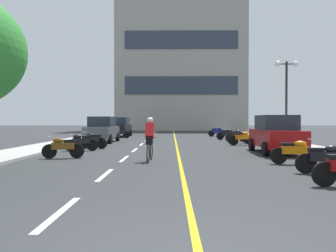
# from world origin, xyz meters

# --- Properties ---
(ground_plane) EXTENTS (140.00, 140.00, 0.00)m
(ground_plane) POSITION_xyz_m (0.00, 21.00, 0.00)
(ground_plane) COLOR #2D3033
(curb_left) EXTENTS (2.40, 72.00, 0.12)m
(curb_left) POSITION_xyz_m (-7.20, 24.00, 0.06)
(curb_left) COLOR #A8A8A3
(curb_left) RESTS_ON ground
(curb_right) EXTENTS (2.40, 72.00, 0.12)m
(curb_right) POSITION_xyz_m (7.20, 24.00, 0.06)
(curb_right) COLOR #A8A8A3
(curb_right) RESTS_ON ground
(lane_dash_0) EXTENTS (0.14, 2.20, 0.01)m
(lane_dash_0) POSITION_xyz_m (-2.00, 2.00, 0.00)
(lane_dash_0) COLOR silver
(lane_dash_0) RESTS_ON ground
(lane_dash_1) EXTENTS (0.14, 2.20, 0.01)m
(lane_dash_1) POSITION_xyz_m (-2.00, 6.00, 0.00)
(lane_dash_1) COLOR silver
(lane_dash_1) RESTS_ON ground
(lane_dash_2) EXTENTS (0.14, 2.20, 0.01)m
(lane_dash_2) POSITION_xyz_m (-2.00, 10.00, 0.00)
(lane_dash_2) COLOR silver
(lane_dash_2) RESTS_ON ground
(lane_dash_3) EXTENTS (0.14, 2.20, 0.01)m
(lane_dash_3) POSITION_xyz_m (-2.00, 14.00, 0.00)
(lane_dash_3) COLOR silver
(lane_dash_3) RESTS_ON ground
(lane_dash_4) EXTENTS (0.14, 2.20, 0.01)m
(lane_dash_4) POSITION_xyz_m (-2.00, 18.00, 0.00)
(lane_dash_4) COLOR silver
(lane_dash_4) RESTS_ON ground
(lane_dash_5) EXTENTS (0.14, 2.20, 0.01)m
(lane_dash_5) POSITION_xyz_m (-2.00, 22.00, 0.00)
(lane_dash_5) COLOR silver
(lane_dash_5) RESTS_ON ground
(lane_dash_6) EXTENTS (0.14, 2.20, 0.01)m
(lane_dash_6) POSITION_xyz_m (-2.00, 26.00, 0.00)
(lane_dash_6) COLOR silver
(lane_dash_6) RESTS_ON ground
(lane_dash_7) EXTENTS (0.14, 2.20, 0.01)m
(lane_dash_7) POSITION_xyz_m (-2.00, 30.00, 0.00)
(lane_dash_7) COLOR silver
(lane_dash_7) RESTS_ON ground
(lane_dash_8) EXTENTS (0.14, 2.20, 0.01)m
(lane_dash_8) POSITION_xyz_m (-2.00, 34.00, 0.00)
(lane_dash_8) COLOR silver
(lane_dash_8) RESTS_ON ground
(lane_dash_9) EXTENTS (0.14, 2.20, 0.01)m
(lane_dash_9) POSITION_xyz_m (-2.00, 38.00, 0.00)
(lane_dash_9) COLOR silver
(lane_dash_9) RESTS_ON ground
(lane_dash_10) EXTENTS (0.14, 2.20, 0.01)m
(lane_dash_10) POSITION_xyz_m (-2.00, 42.00, 0.00)
(lane_dash_10) COLOR silver
(lane_dash_10) RESTS_ON ground
(lane_dash_11) EXTENTS (0.14, 2.20, 0.01)m
(lane_dash_11) POSITION_xyz_m (-2.00, 46.00, 0.00)
(lane_dash_11) COLOR silver
(lane_dash_11) RESTS_ON ground
(centre_line_yellow) EXTENTS (0.12, 66.00, 0.01)m
(centre_line_yellow) POSITION_xyz_m (0.25, 24.00, 0.00)
(centre_line_yellow) COLOR gold
(centre_line_yellow) RESTS_ON ground
(office_building) EXTENTS (19.43, 6.90, 21.87)m
(office_building) POSITION_xyz_m (1.38, 48.39, 10.93)
(office_building) COLOR #9E998E
(office_building) RESTS_ON ground
(street_lamp_mid) EXTENTS (1.46, 0.36, 5.16)m
(street_lamp_mid) POSITION_xyz_m (7.16, 17.50, 3.89)
(street_lamp_mid) COLOR black
(street_lamp_mid) RESTS_ON curb_right
(parked_car_near) EXTENTS (2.00, 4.24, 1.82)m
(parked_car_near) POSITION_xyz_m (4.94, 12.39, 0.92)
(parked_car_near) COLOR black
(parked_car_near) RESTS_ON ground
(parked_car_mid) EXTENTS (2.00, 4.24, 1.82)m
(parked_car_mid) POSITION_xyz_m (-4.97, 20.04, 0.92)
(parked_car_mid) COLOR black
(parked_car_mid) RESTS_ON ground
(parked_car_far) EXTENTS (2.04, 4.26, 1.82)m
(parked_car_far) POSITION_xyz_m (-5.00, 28.25, 0.92)
(parked_car_far) COLOR black
(parked_car_far) RESTS_ON ground
(motorcycle_2) EXTENTS (1.70, 0.60, 0.92)m
(motorcycle_2) POSITION_xyz_m (4.47, 6.21, 0.47)
(motorcycle_2) COLOR black
(motorcycle_2) RESTS_ON ground
(motorcycle_3) EXTENTS (1.70, 0.60, 0.92)m
(motorcycle_3) POSITION_xyz_m (4.34, 8.31, 0.47)
(motorcycle_3) COLOR black
(motorcycle_3) RESTS_ON ground
(motorcycle_4) EXTENTS (1.69, 0.61, 0.92)m
(motorcycle_4) POSITION_xyz_m (-4.56, 10.11, 0.47)
(motorcycle_4) COLOR black
(motorcycle_4) RESTS_ON ground
(motorcycle_5) EXTENTS (1.69, 0.62, 0.92)m
(motorcycle_5) POSITION_xyz_m (-4.69, 13.40, 0.47)
(motorcycle_5) COLOR black
(motorcycle_5) RESTS_ON ground
(motorcycle_6) EXTENTS (1.66, 0.74, 0.92)m
(motorcycle_6) POSITION_xyz_m (-4.44, 14.92, 0.47)
(motorcycle_6) COLOR black
(motorcycle_6) RESTS_ON ground
(motorcycle_7) EXTENTS (1.70, 0.60, 0.92)m
(motorcycle_7) POSITION_xyz_m (4.36, 17.28, 0.47)
(motorcycle_7) COLOR black
(motorcycle_7) RESTS_ON ground
(motorcycle_8) EXTENTS (1.67, 0.68, 0.92)m
(motorcycle_8) POSITION_xyz_m (4.47, 18.70, 0.47)
(motorcycle_8) COLOR black
(motorcycle_8) RESTS_ON ground
(motorcycle_9) EXTENTS (1.65, 0.78, 0.92)m
(motorcycle_9) POSITION_xyz_m (4.68, 20.90, 0.47)
(motorcycle_9) COLOR black
(motorcycle_9) RESTS_ON ground
(motorcycle_10) EXTENTS (1.70, 0.60, 0.92)m
(motorcycle_10) POSITION_xyz_m (4.38, 23.09, 0.47)
(motorcycle_10) COLOR black
(motorcycle_10) RESTS_ON ground
(motorcycle_11) EXTENTS (1.69, 0.62, 0.92)m
(motorcycle_11) POSITION_xyz_m (-4.51, 25.30, 0.47)
(motorcycle_11) COLOR black
(motorcycle_11) RESTS_ON ground
(motorcycle_12) EXTENTS (1.69, 0.61, 0.92)m
(motorcycle_12) POSITION_xyz_m (4.31, 28.24, 0.47)
(motorcycle_12) COLOR black
(motorcycle_12) RESTS_ON ground
(cyclist_rider) EXTENTS (0.42, 1.77, 1.71)m
(cyclist_rider) POSITION_xyz_m (-0.90, 9.19, 0.89)
(cyclist_rider) COLOR black
(cyclist_rider) RESTS_ON ground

